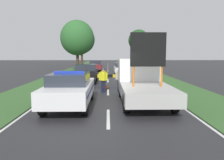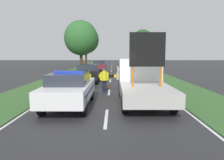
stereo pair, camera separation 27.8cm
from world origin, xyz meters
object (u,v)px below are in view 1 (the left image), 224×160
(traffic_cone_near_truck, at_px, (105,85))
(queued_car_wagon_maroon, at_px, (96,65))
(police_car, at_px, (70,89))
(pedestrian_civilian, at_px, (120,78))
(road_barrier, at_px, (105,77))
(traffic_cone_behind_barrier, at_px, (149,85))
(work_truck, at_px, (142,81))
(police_officer, at_px, (103,78))
(queued_car_sedan_black, at_px, (86,73))
(traffic_cone_centre_front, at_px, (139,86))
(roadside_tree_near_right, at_px, (77,38))
(traffic_cone_near_police, at_px, (63,88))
(roadside_tree_mid_left, at_px, (82,40))
(traffic_cone_lane_edge, at_px, (76,85))
(queued_car_van_white, at_px, (122,68))
(roadside_tree_near_left, at_px, (139,41))

(traffic_cone_near_truck, bearing_deg, queued_car_wagon_maroon, 95.55)
(police_car, relative_size, pedestrian_civilian, 3.10)
(road_barrier, bearing_deg, traffic_cone_behind_barrier, 13.39)
(work_truck, distance_m, traffic_cone_near_truck, 4.64)
(police_officer, height_order, queued_car_sedan_black, queued_car_sedan_black)
(traffic_cone_centre_front, bearing_deg, roadside_tree_near_right, 109.92)
(traffic_cone_near_police, xyz_separation_m, roadside_tree_mid_left, (-2.41, 30.58, 4.97))
(roadside_tree_mid_left, bearing_deg, traffic_cone_behind_barrier, -74.24)
(traffic_cone_near_police, bearing_deg, traffic_cone_lane_edge, 70.22)
(traffic_cone_near_police, height_order, traffic_cone_lane_edge, traffic_cone_near_police)
(traffic_cone_lane_edge, height_order, queued_car_sedan_black, queued_car_sedan_black)
(police_car, bearing_deg, roadside_tree_near_right, 97.02)
(police_officer, relative_size, traffic_cone_near_police, 2.38)
(traffic_cone_centre_front, bearing_deg, traffic_cone_near_truck, 155.26)
(work_truck, height_order, queued_car_van_white, work_truck)
(pedestrian_civilian, bearing_deg, traffic_cone_near_police, -146.10)
(traffic_cone_near_truck, height_order, roadside_tree_mid_left, roadside_tree_mid_left)
(roadside_tree_near_left, bearing_deg, road_barrier, -102.79)
(road_barrier, relative_size, police_officer, 1.98)
(police_car, relative_size, work_truck, 0.93)
(traffic_cone_lane_edge, bearing_deg, queued_car_wagon_maroon, 88.46)
(traffic_cone_near_police, distance_m, roadside_tree_near_left, 27.98)
(traffic_cone_centre_front, height_order, queued_car_sedan_black, queued_car_sedan_black)
(queued_car_sedan_black, bearing_deg, traffic_cone_near_police, 80.09)
(traffic_cone_centre_front, bearing_deg, queued_car_van_white, 91.72)
(traffic_cone_centre_front, distance_m, roadside_tree_near_left, 26.27)
(traffic_cone_near_truck, xyz_separation_m, roadside_tree_mid_left, (-5.02, 28.86, 4.99))
(traffic_cone_near_truck, relative_size, queued_car_van_white, 0.14)
(queued_car_sedan_black, bearing_deg, pedestrian_civilian, 118.86)
(work_truck, relative_size, pedestrian_civilian, 3.31)
(roadside_tree_mid_left, bearing_deg, road_barrier, -80.39)
(traffic_cone_centre_front, distance_m, queued_car_van_white, 11.59)
(traffic_cone_near_police, xyz_separation_m, traffic_cone_lane_edge, (0.55, 1.54, -0.04))
(traffic_cone_near_police, bearing_deg, pedestrian_civilian, 5.69)
(pedestrian_civilian, distance_m, traffic_cone_near_truck, 1.78)
(work_truck, xyz_separation_m, roadside_tree_mid_left, (-6.96, 33.01, 4.24))
(traffic_cone_centre_front, xyz_separation_m, roadside_tree_mid_left, (-7.27, 29.90, 4.96))
(police_officer, height_order, traffic_cone_near_truck, police_officer)
(traffic_cone_behind_barrier, xyz_separation_m, traffic_cone_lane_edge, (-5.16, -0.27, 0.01))
(traffic_cone_behind_barrier, bearing_deg, work_truck, -105.29)
(work_truck, distance_m, pedestrian_civilian, 2.96)
(queued_car_van_white, bearing_deg, pedestrian_civilian, 85.41)
(pedestrian_civilian, height_order, traffic_cone_centre_front, pedestrian_civilian)
(traffic_cone_lane_edge, height_order, roadside_tree_mid_left, roadside_tree_mid_left)
(pedestrian_civilian, relative_size, traffic_cone_centre_front, 2.44)
(traffic_cone_near_truck, relative_size, roadside_tree_mid_left, 0.08)
(queued_car_sedan_black, relative_size, roadside_tree_near_left, 0.57)
(traffic_cone_near_truck, bearing_deg, road_barrier, -90.24)
(traffic_cone_centre_front, distance_m, traffic_cone_lane_edge, 4.40)
(police_car, relative_size, traffic_cone_behind_barrier, 8.90)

